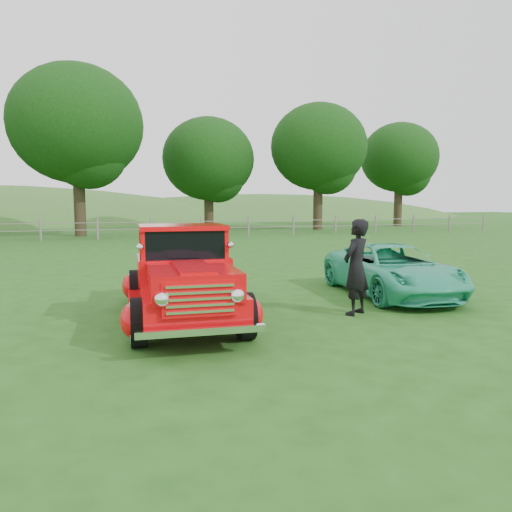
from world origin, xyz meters
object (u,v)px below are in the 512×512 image
object	(u,v)px
tree_near_west	(77,124)
tree_mid_east	(319,147)
red_pickup	(182,278)
teal_sedan	(392,270)
man	(356,267)
tree_near_east	(208,159)
tree_far_east	(399,158)

from	to	relation	value
tree_near_west	tree_mid_east	xyz separation A→B (m)	(17.00, 2.00, -0.62)
tree_near_west	red_pickup	bearing A→B (deg)	-84.06
tree_mid_east	red_pickup	size ratio (longest dim) A/B	1.86
tree_near_west	red_pickup	size ratio (longest dim) A/B	2.05
red_pickup	teal_sedan	bearing A→B (deg)	14.33
teal_sedan	tree_mid_east	bearing A→B (deg)	73.95
man	tree_near_east	bearing A→B (deg)	-129.79
tree_near_west	red_pickup	world-z (taller)	tree_near_west
tree_near_east	teal_sedan	xyz separation A→B (m)	(-1.46, -26.75, -4.65)
tree_mid_east	teal_sedan	distance (m)	27.07
teal_sedan	man	bearing A→B (deg)	-134.83
tree_near_east	tree_near_west	bearing A→B (deg)	-156.04
tree_near_west	tree_far_east	bearing A→B (deg)	10.89
red_pickup	tree_near_east	bearing A→B (deg)	79.99
tree_mid_east	man	world-z (taller)	tree_mid_east
man	red_pickup	bearing A→B (deg)	-42.17
tree_mid_east	red_pickup	xyz separation A→B (m)	(-14.53, -25.74, -5.38)
tree_mid_east	teal_sedan	world-z (taller)	tree_mid_east
tree_near_west	tree_far_east	world-z (taller)	tree_near_west
tree_near_east	red_pickup	size ratio (longest dim) A/B	1.64
red_pickup	teal_sedan	size ratio (longest dim) A/B	1.18
tree_far_east	teal_sedan	bearing A→B (deg)	-123.63
tree_mid_east	red_pickup	world-z (taller)	tree_mid_east
tree_far_east	teal_sedan	size ratio (longest dim) A/B	2.06
tree_near_west	man	bearing A→B (deg)	-76.64
tree_mid_east	man	xyz separation A→B (m)	(-11.24, -26.26, -5.24)
tree_far_east	man	distance (m)	35.92
tree_near_east	red_pickup	world-z (taller)	tree_near_east
tree_mid_east	man	distance (m)	29.04
tree_far_east	man	size ratio (longest dim) A/B	4.75
man	tree_near_west	bearing A→B (deg)	-109.89
tree_near_west	red_pickup	xyz separation A→B (m)	(2.47, -23.74, -6.00)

